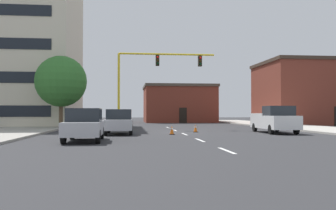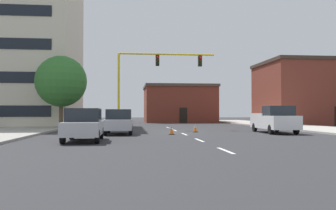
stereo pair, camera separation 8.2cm
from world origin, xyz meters
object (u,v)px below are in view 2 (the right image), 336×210
at_px(tree_left_near, 61,81).
at_px(traffic_cone_roadside_b, 172,130).
at_px(sedan_silver_mid_left, 84,124).
at_px(traffic_cone_roadside_a, 195,128).
at_px(sedan_silver_near_left, 119,121).
at_px(pickup_truck_white, 274,120).
at_px(traffic_signal_gantry, 133,104).

xyz_separation_m(tree_left_near, traffic_cone_roadside_b, (9.09, -9.16, -4.04)).
bearing_deg(sedan_silver_mid_left, traffic_cone_roadside_a, 46.92).
relative_size(sedan_silver_mid_left, traffic_cone_roadside_a, 7.36).
bearing_deg(tree_left_near, sedan_silver_near_left, -56.30).
relative_size(tree_left_near, sedan_silver_near_left, 1.48).
bearing_deg(pickup_truck_white, tree_left_near, 154.63).
relative_size(sedan_silver_near_left, traffic_cone_roadside_a, 7.37).
bearing_deg(sedan_silver_near_left, traffic_cone_roadside_a, 17.18).
bearing_deg(traffic_signal_gantry, traffic_cone_roadside_b, -71.08).
relative_size(pickup_truck_white, traffic_cone_roadside_b, 8.65).
bearing_deg(traffic_signal_gantry, tree_left_near, 166.22).
xyz_separation_m(pickup_truck_white, sedan_silver_near_left, (-11.42, -0.20, -0.09)).
distance_m(traffic_signal_gantry, traffic_cone_roadside_a, 7.05).
relative_size(sedan_silver_near_left, sedan_silver_mid_left, 1.00).
distance_m(tree_left_near, pickup_truck_white, 19.00).
xyz_separation_m(pickup_truck_white, traffic_cone_roadside_b, (-7.80, -1.15, -0.66)).
bearing_deg(sedan_silver_near_left, traffic_cone_roadside_b, -14.80).
distance_m(tree_left_near, sedan_silver_mid_left, 15.27).
distance_m(traffic_signal_gantry, traffic_cone_roadside_b, 8.24).
xyz_separation_m(pickup_truck_white, sedan_silver_mid_left, (-13.09, -6.37, -0.09)).
xyz_separation_m(pickup_truck_white, traffic_cone_roadside_a, (-5.65, 1.58, -0.67)).
distance_m(traffic_cone_roadside_a, traffic_cone_roadside_b, 3.48).
xyz_separation_m(sedan_silver_near_left, traffic_cone_roadside_b, (3.62, -0.96, -0.58)).
xyz_separation_m(traffic_signal_gantry, traffic_cone_roadside_b, (2.59, -7.57, -1.96)).
relative_size(sedan_silver_near_left, traffic_cone_roadside_b, 7.16).
xyz_separation_m(sedan_silver_mid_left, traffic_cone_roadside_b, (5.29, 5.21, -0.58)).
bearing_deg(pickup_truck_white, sedan_silver_near_left, -179.00).
height_order(pickup_truck_white, traffic_cone_roadside_b, pickup_truck_white).
relative_size(traffic_cone_roadside_a, traffic_cone_roadside_b, 0.97).
bearing_deg(traffic_cone_roadside_b, pickup_truck_white, 8.42).
bearing_deg(traffic_cone_roadside_b, traffic_cone_roadside_a, 51.90).
xyz_separation_m(traffic_cone_roadside_a, traffic_cone_roadside_b, (-2.15, -2.74, 0.01)).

